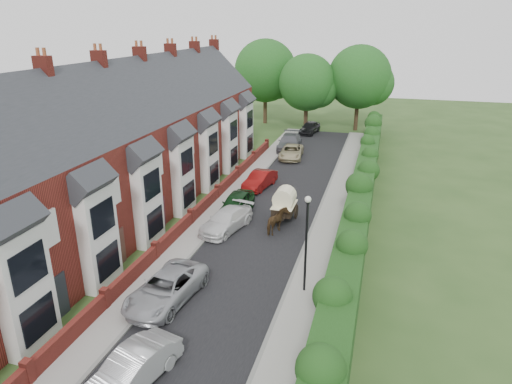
% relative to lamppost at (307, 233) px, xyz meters
% --- Properties ---
extents(ground, '(140.00, 140.00, 0.00)m').
position_rel_lamppost_xyz_m(ground, '(-3.40, -4.00, -3.30)').
color(ground, '#2D4C1E').
rests_on(ground, ground).
extents(road, '(6.00, 58.00, 0.02)m').
position_rel_lamppost_xyz_m(road, '(-3.90, 7.00, -3.29)').
color(road, black).
rests_on(road, ground).
extents(pavement_hedge_side, '(2.20, 58.00, 0.12)m').
position_rel_lamppost_xyz_m(pavement_hedge_side, '(0.20, 7.00, -3.24)').
color(pavement_hedge_side, '#9B9993').
rests_on(pavement_hedge_side, ground).
extents(pavement_house_side, '(1.70, 58.00, 0.12)m').
position_rel_lamppost_xyz_m(pavement_house_side, '(-7.75, 7.00, -3.24)').
color(pavement_house_side, '#9B9993').
rests_on(pavement_house_side, ground).
extents(kerb_hedge_side, '(0.18, 58.00, 0.13)m').
position_rel_lamppost_xyz_m(kerb_hedge_side, '(-0.85, 7.00, -3.23)').
color(kerb_hedge_side, gray).
rests_on(kerb_hedge_side, ground).
extents(kerb_house_side, '(0.18, 58.00, 0.13)m').
position_rel_lamppost_xyz_m(kerb_house_side, '(-6.95, 7.00, -3.23)').
color(kerb_house_side, gray).
rests_on(kerb_house_side, ground).
extents(hedge, '(2.10, 58.00, 2.85)m').
position_rel_lamppost_xyz_m(hedge, '(2.00, 7.00, -1.70)').
color(hedge, '#1A3B12').
rests_on(hedge, ground).
extents(terrace_row, '(9.05, 40.50, 11.50)m').
position_rel_lamppost_xyz_m(terrace_row, '(-14.27, 5.98, 1.18)').
color(terrace_row, maroon).
rests_on(terrace_row, ground).
extents(garden_wall_row, '(0.35, 40.35, 1.10)m').
position_rel_lamppost_xyz_m(garden_wall_row, '(-8.75, 6.00, -2.84)').
color(garden_wall_row, maroon).
rests_on(garden_wall_row, ground).
extents(lamppost, '(0.32, 0.32, 5.16)m').
position_rel_lamppost_xyz_m(lamppost, '(0.00, 0.00, 0.00)').
color(lamppost, black).
rests_on(lamppost, ground).
extents(tree_far_left, '(7.14, 6.80, 9.29)m').
position_rel_lamppost_xyz_m(tree_far_left, '(-6.05, 36.08, 2.41)').
color(tree_far_left, '#332316').
rests_on(tree_far_left, ground).
extents(tree_far_right, '(7.98, 7.60, 10.31)m').
position_rel_lamppost_xyz_m(tree_far_right, '(-0.01, 38.08, 3.02)').
color(tree_far_right, '#332316').
rests_on(tree_far_right, ground).
extents(tree_far_back, '(8.40, 8.00, 10.82)m').
position_rel_lamppost_xyz_m(tree_far_back, '(-11.99, 39.08, 3.32)').
color(tree_far_back, '#332316').
rests_on(tree_far_back, ground).
extents(car_silver_a, '(2.48, 4.47, 1.40)m').
position_rel_lamppost_xyz_m(car_silver_a, '(-5.02, -7.93, -2.60)').
color(car_silver_a, silver).
rests_on(car_silver_a, ground).
extents(car_silver_b, '(2.89, 5.29, 1.41)m').
position_rel_lamppost_xyz_m(car_silver_b, '(-6.27, -2.60, -2.59)').
color(car_silver_b, '#ABADB2').
rests_on(car_silver_b, ground).
extents(car_white, '(2.91, 4.93, 1.34)m').
position_rel_lamppost_xyz_m(car_white, '(-6.20, 5.86, -2.63)').
color(car_white, white).
rests_on(car_white, ground).
extents(car_green, '(1.78, 4.39, 1.49)m').
position_rel_lamppost_xyz_m(car_green, '(-6.40, 8.60, -2.55)').
color(car_green, black).
rests_on(car_green, ground).
extents(car_red, '(2.13, 4.33, 1.37)m').
position_rel_lamppost_xyz_m(car_red, '(-6.25, 14.20, -2.61)').
color(car_red, maroon).
rests_on(car_red, ground).
extents(car_beige, '(2.58, 4.83, 1.29)m').
position_rel_lamppost_xyz_m(car_beige, '(-5.56, 23.40, -2.65)').
color(car_beige, '#BEB189').
rests_on(car_beige, ground).
extents(car_grey, '(2.67, 5.66, 1.60)m').
position_rel_lamppost_xyz_m(car_grey, '(-6.40, 26.51, -2.50)').
color(car_grey, '#5B5C62').
rests_on(car_grey, ground).
extents(car_black, '(2.32, 4.44, 1.44)m').
position_rel_lamppost_xyz_m(car_black, '(-5.62, 34.60, -2.58)').
color(car_black, black).
rests_on(car_black, ground).
extents(horse, '(1.31, 2.03, 1.58)m').
position_rel_lamppost_xyz_m(horse, '(-2.89, 6.26, -2.51)').
color(horse, '#442F18').
rests_on(horse, ground).
extents(horse_cart, '(1.51, 3.33, 2.40)m').
position_rel_lamppost_xyz_m(horse_cart, '(-2.89, 8.29, -1.92)').
color(horse_cart, black).
rests_on(horse_cart, ground).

